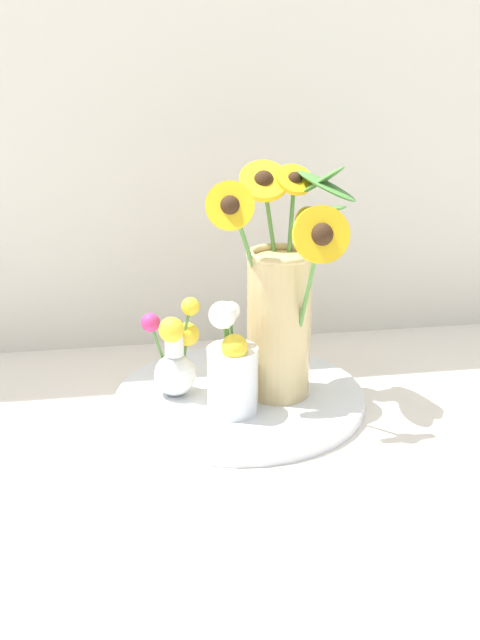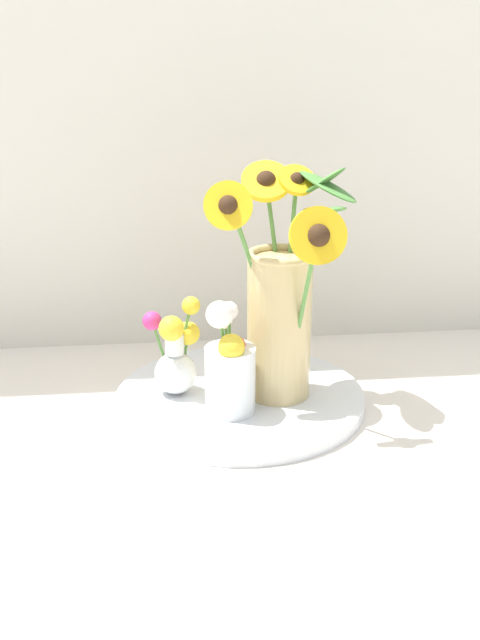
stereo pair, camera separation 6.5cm
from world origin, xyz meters
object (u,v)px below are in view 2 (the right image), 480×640
serving_tray (240,398)px  mason_jar_sunflowers (283,302)px  vase_small_center (227,368)px  vase_bulb_right (176,355)px

serving_tray → mason_jar_sunflowers: mason_jar_sunflowers is taller
mason_jar_sunflowers → serving_tray: bearing=172.0°
vase_small_center → mason_jar_sunflowers: bearing=30.7°
vase_small_center → vase_bulb_right: 0.12m
serving_tray → vase_small_center: (-0.03, -0.07, 0.09)m
vase_small_center → vase_bulb_right: vase_small_center is taller
serving_tray → vase_small_center: vase_small_center is taller
serving_tray → vase_bulb_right: bearing=171.9°
vase_bulb_right → vase_small_center: bearing=-45.8°
serving_tray → vase_bulb_right: size_ratio=2.52×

